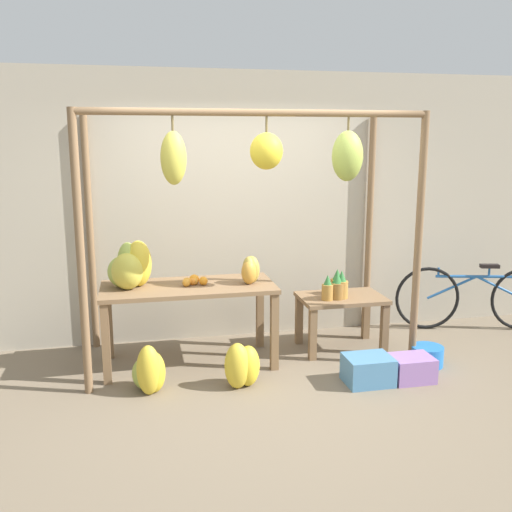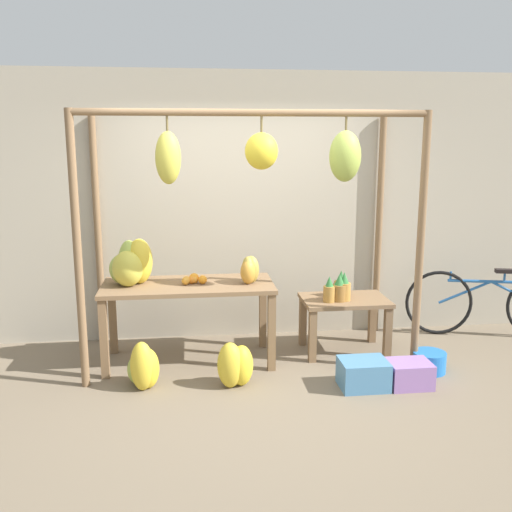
{
  "view_description": "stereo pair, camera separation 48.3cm",
  "coord_description": "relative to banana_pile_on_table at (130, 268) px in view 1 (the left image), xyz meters",
  "views": [
    {
      "loc": [
        -1.05,
        -4.35,
        2.12
      ],
      "look_at": [
        0.06,
        0.81,
        1.02
      ],
      "focal_mm": 40.0,
      "sensor_mm": 36.0,
      "label": 1
    },
    {
      "loc": [
        -0.57,
        -4.43,
        2.12
      ],
      "look_at": [
        0.06,
        0.81,
        1.02
      ],
      "focal_mm": 40.0,
      "sensor_mm": 36.0,
      "label": 2
    }
  ],
  "objects": [
    {
      "name": "stall_awning",
      "position": [
        1.2,
        -0.29,
        0.75
      ],
      "size": [
        3.04,
        1.28,
        2.35
      ],
      "color": "brown",
      "rests_on": "ground_plane"
    },
    {
      "name": "banana_pile_ground_left",
      "position": [
        0.13,
        -0.59,
        -0.78
      ],
      "size": [
        0.33,
        0.35,
        0.43
      ],
      "color": "yellow",
      "rests_on": "ground_plane"
    },
    {
      "name": "shop_wall_back",
      "position": [
        1.11,
        0.71,
        0.44
      ],
      "size": [
        8.0,
        0.08,
        2.8
      ],
      "color": "#B2A893",
      "rests_on": "ground_plane"
    },
    {
      "name": "display_table_main",
      "position": [
        0.53,
        -0.03,
        -0.3
      ],
      "size": [
        1.61,
        0.72,
        0.77
      ],
      "color": "brown",
      "rests_on": "ground_plane"
    },
    {
      "name": "fruit_crate_purple",
      "position": [
        2.41,
        -0.84,
        -0.85
      ],
      "size": [
        0.37,
        0.29,
        0.22
      ],
      "color": "#9970B7",
      "rests_on": "ground_plane"
    },
    {
      "name": "ground_plane",
      "position": [
        1.11,
        -0.85,
        -0.96
      ],
      "size": [
        20.0,
        20.0,
        0.0
      ],
      "primitive_type": "plane",
      "color": "#756651"
    },
    {
      "name": "banana_pile_on_table",
      "position": [
        0.0,
        0.0,
        0.0
      ],
      "size": [
        0.48,
        0.43,
        0.43
      ],
      "color": "gold",
      "rests_on": "display_table_main"
    },
    {
      "name": "pineapple_cluster",
      "position": [
        2.0,
        0.0,
        -0.29
      ],
      "size": [
        0.29,
        0.31,
        0.28
      ],
      "color": "#B27F38",
      "rests_on": "display_table_side"
    },
    {
      "name": "display_table_side",
      "position": [
        2.07,
        0.04,
        -0.52
      ],
      "size": [
        0.85,
        0.57,
        0.56
      ],
      "color": "brown",
      "rests_on": "ground_plane"
    },
    {
      "name": "blue_bucket",
      "position": [
        2.72,
        -0.55,
        -0.86
      ],
      "size": [
        0.3,
        0.3,
        0.19
      ],
      "color": "blue",
      "rests_on": "ground_plane"
    },
    {
      "name": "banana_pile_ground_right",
      "position": [
        0.92,
        -0.66,
        -0.76
      ],
      "size": [
        0.37,
        0.29,
        0.41
      ],
      "color": "yellow",
      "rests_on": "ground_plane"
    },
    {
      "name": "papaya_pile",
      "position": [
        1.1,
        -0.09,
        -0.06
      ],
      "size": [
        0.24,
        0.24,
        0.26
      ],
      "color": "#B2993D",
      "rests_on": "display_table_main"
    },
    {
      "name": "fruit_crate_white",
      "position": [
        2.01,
        -0.82,
        -0.83
      ],
      "size": [
        0.41,
        0.32,
        0.25
      ],
      "color": "#4C84B2",
      "rests_on": "ground_plane"
    },
    {
      "name": "orange_pile",
      "position": [
        0.57,
        -0.04,
        -0.14
      ],
      "size": [
        0.24,
        0.15,
        0.09
      ],
      "color": "orange",
      "rests_on": "display_table_main"
    },
    {
      "name": "parked_bicycle",
      "position": [
        3.75,
        0.29,
        -0.58
      ],
      "size": [
        1.73,
        0.46,
        0.75
      ],
      "color": "black",
      "rests_on": "ground_plane"
    }
  ]
}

